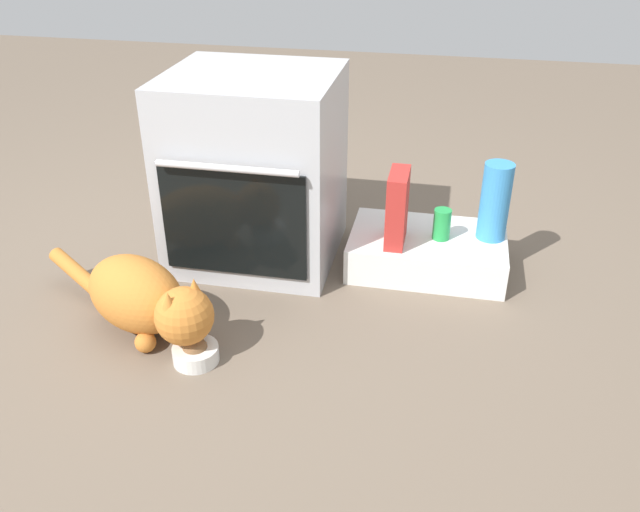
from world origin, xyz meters
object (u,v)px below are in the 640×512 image
Objects in this scene: water_bottle at (495,202)px; oven at (255,169)px; cat at (145,298)px; soda_can at (442,224)px; food_bowl at (196,352)px; pantry_cabinet at (427,251)px; cereal_box at (397,208)px.

oven is at bearing -176.69° from water_bottle.
cat is 6.35× the size of soda_can.
oven is at bearing 89.90° from food_bowl.
pantry_cabinet is 0.14m from soda_can.
oven reaches higher than cereal_box.
soda_can is at bearing -15.47° from pantry_cabinet.
soda_can is at bearing 0.40° from oven.
pantry_cabinet is 4.97× the size of soda_can.
soda_can is at bearing 45.02° from food_bowl.
pantry_cabinet is 2.13× the size of cereal_box.
water_bottle is (0.91, 0.05, -0.08)m from oven.
cat is at bearing -108.87° from oven.
soda_can is 0.21m from water_bottle.
water_bottle is (0.35, 0.11, 0.01)m from cereal_box.
cereal_box is (0.56, -0.05, -0.09)m from oven.
water_bottle is at bearing 14.36° from soda_can.
oven is at bearing -178.49° from pantry_cabinet.
food_bowl is 1.23× the size of soda_can.
cereal_box reaches higher than pantry_cabinet.
pantry_cabinet is at bearing 31.09° from cereal_box.
oven is 0.69m from cat.
food_bowl is 1.04m from soda_can.
pantry_cabinet is at bearing 1.51° from oven.
cereal_box is (0.77, 0.56, 0.14)m from cat.
cat is (-0.21, -0.61, -0.23)m from oven.
water_bottle is at bearing 16.92° from cereal_box.
soda_can is (0.05, -0.01, 0.13)m from pantry_cabinet.
cereal_box is 0.93× the size of water_bottle.
cereal_box is 0.37m from water_bottle.
food_bowl is at bearing -0.00° from cat.
pantry_cabinet is 1.99× the size of water_bottle.
pantry_cabinet is at bearing -171.52° from water_bottle.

